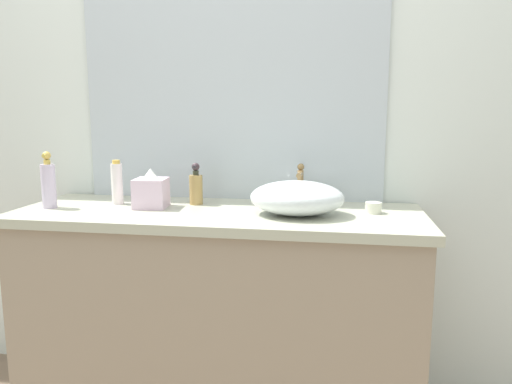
# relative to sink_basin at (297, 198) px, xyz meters

# --- Properties ---
(bathroom_wall_rear) EXTENTS (6.00, 0.06, 2.60)m
(bathroom_wall_rear) POSITION_rel_sink_basin_xyz_m (-0.33, 0.34, 0.39)
(bathroom_wall_rear) COLOR silver
(bathroom_wall_rear) RESTS_ON ground
(vanity_counter) EXTENTS (1.57, 0.54, 0.84)m
(vanity_counter) POSITION_rel_sink_basin_xyz_m (-0.31, 0.03, -0.48)
(vanity_counter) COLOR gray
(vanity_counter) RESTS_ON ground
(wall_mirror_panel) EXTENTS (1.29, 0.01, 1.06)m
(wall_mirror_panel) POSITION_rel_sink_basin_xyz_m (-0.31, 0.30, 0.47)
(wall_mirror_panel) COLOR #B2BCC6
(wall_mirror_panel) RESTS_ON vanity_counter
(sink_basin) EXTENTS (0.35, 0.27, 0.13)m
(sink_basin) POSITION_rel_sink_basin_xyz_m (0.00, 0.00, 0.00)
(sink_basin) COLOR silver
(sink_basin) RESTS_ON vanity_counter
(faucet) EXTENTS (0.03, 0.12, 0.17)m
(faucet) POSITION_rel_sink_basin_xyz_m (0.00, 0.15, 0.04)
(faucet) COLOR olive
(faucet) RESTS_ON vanity_counter
(soap_dispenser) EXTENTS (0.05, 0.05, 0.22)m
(soap_dispenser) POSITION_rel_sink_basin_xyz_m (-0.98, -0.03, 0.03)
(soap_dispenser) COLOR silver
(soap_dispenser) RESTS_ON vanity_counter
(lotion_bottle) EXTENTS (0.05, 0.05, 0.18)m
(lotion_bottle) POSITION_rel_sink_basin_xyz_m (-0.75, 0.10, 0.02)
(lotion_bottle) COLOR white
(lotion_bottle) RESTS_ON vanity_counter
(perfume_bottle) EXTENTS (0.05, 0.05, 0.17)m
(perfume_bottle) POSITION_rel_sink_basin_xyz_m (-0.42, 0.14, 0.01)
(perfume_bottle) COLOR #A5834A
(perfume_bottle) RESTS_ON vanity_counter
(tissue_box) EXTENTS (0.13, 0.13, 0.16)m
(tissue_box) POSITION_rel_sink_basin_xyz_m (-0.58, 0.05, 0.00)
(tissue_box) COLOR silver
(tissue_box) RESTS_ON vanity_counter
(candle_jar) EXTENTS (0.06, 0.06, 0.04)m
(candle_jar) POSITION_rel_sink_basin_xyz_m (0.28, 0.08, -0.04)
(candle_jar) COLOR silver
(candle_jar) RESTS_ON vanity_counter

